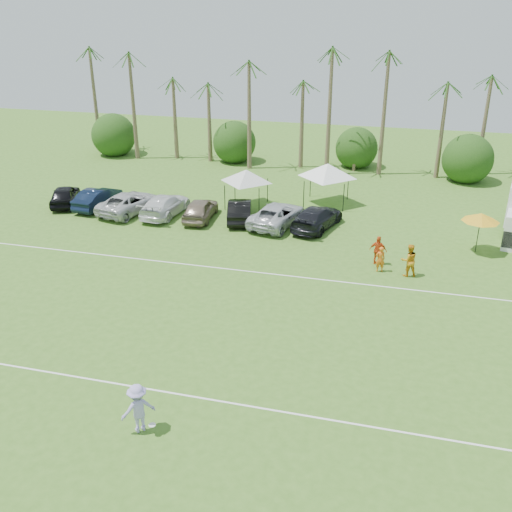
# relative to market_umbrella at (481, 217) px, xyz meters

# --- Properties ---
(ground) EXTENTS (120.00, 120.00, 0.00)m
(ground) POSITION_rel_market_umbrella_xyz_m (-15.54, -20.52, -2.36)
(ground) COLOR #3E6A20
(ground) RESTS_ON ground
(field_lines) EXTENTS (80.00, 12.10, 0.01)m
(field_lines) POSITION_rel_market_umbrella_xyz_m (-15.54, -12.52, -2.36)
(field_lines) COLOR white
(field_lines) RESTS_ON ground
(palm_tree_0) EXTENTS (2.40, 2.40, 8.90)m
(palm_tree_0) POSITION_rel_market_umbrella_xyz_m (-37.54, 17.48, 5.12)
(palm_tree_0) COLOR brown
(palm_tree_0) RESTS_ON ground
(palm_tree_1) EXTENTS (2.40, 2.40, 9.90)m
(palm_tree_1) POSITION_rel_market_umbrella_xyz_m (-32.54, 17.48, 5.99)
(palm_tree_1) COLOR brown
(palm_tree_1) RESTS_ON ground
(palm_tree_2) EXTENTS (2.40, 2.40, 10.90)m
(palm_tree_2) POSITION_rel_market_umbrella_xyz_m (-27.54, 17.48, 6.85)
(palm_tree_2) COLOR brown
(palm_tree_2) RESTS_ON ground
(palm_tree_3) EXTENTS (2.40, 2.40, 11.90)m
(palm_tree_3) POSITION_rel_market_umbrella_xyz_m (-23.54, 17.48, 7.70)
(palm_tree_3) COLOR brown
(palm_tree_3) RESTS_ON ground
(palm_tree_4) EXTENTS (2.40, 2.40, 8.90)m
(palm_tree_4) POSITION_rel_market_umbrella_xyz_m (-19.54, 17.48, 5.12)
(palm_tree_4) COLOR brown
(palm_tree_4) RESTS_ON ground
(palm_tree_5) EXTENTS (2.40, 2.40, 9.90)m
(palm_tree_5) POSITION_rel_market_umbrella_xyz_m (-15.54, 17.48, 5.99)
(palm_tree_5) COLOR brown
(palm_tree_5) RESTS_ON ground
(palm_tree_6) EXTENTS (2.40, 2.40, 10.90)m
(palm_tree_6) POSITION_rel_market_umbrella_xyz_m (-11.54, 17.48, 6.85)
(palm_tree_6) COLOR brown
(palm_tree_6) RESTS_ON ground
(palm_tree_7) EXTENTS (2.40, 2.40, 11.90)m
(palm_tree_7) POSITION_rel_market_umbrella_xyz_m (-7.54, 17.48, 7.70)
(palm_tree_7) COLOR brown
(palm_tree_7) RESTS_ON ground
(palm_tree_8) EXTENTS (2.40, 2.40, 8.90)m
(palm_tree_8) POSITION_rel_market_umbrella_xyz_m (-2.54, 17.48, 5.12)
(palm_tree_8) COLOR brown
(palm_tree_8) RESTS_ON ground
(palm_tree_9) EXTENTS (2.40, 2.40, 9.90)m
(palm_tree_9) POSITION_rel_market_umbrella_xyz_m (2.46, 17.48, 5.99)
(palm_tree_9) COLOR brown
(palm_tree_9) RESTS_ON ground
(bush_tree_0) EXTENTS (4.00, 4.00, 4.00)m
(bush_tree_0) POSITION_rel_market_umbrella_xyz_m (-34.54, 18.48, -0.57)
(bush_tree_0) COLOR brown
(bush_tree_0) RESTS_ON ground
(bush_tree_1) EXTENTS (4.00, 4.00, 4.00)m
(bush_tree_1) POSITION_rel_market_umbrella_xyz_m (-21.54, 18.48, -0.57)
(bush_tree_1) COLOR brown
(bush_tree_1) RESTS_ON ground
(bush_tree_2) EXTENTS (4.00, 4.00, 4.00)m
(bush_tree_2) POSITION_rel_market_umbrella_xyz_m (-9.54, 18.48, -0.57)
(bush_tree_2) COLOR brown
(bush_tree_2) RESTS_ON ground
(bush_tree_3) EXTENTS (4.00, 4.00, 4.00)m
(bush_tree_3) POSITION_rel_market_umbrella_xyz_m (0.46, 18.48, -0.57)
(bush_tree_3) COLOR brown
(bush_tree_3) RESTS_ON ground
(sideline_player_a) EXTENTS (0.67, 0.54, 1.59)m
(sideline_player_a) POSITION_rel_market_umbrella_xyz_m (-5.82, -4.53, -1.57)
(sideline_player_a) COLOR orange
(sideline_player_a) RESTS_ON ground
(sideline_player_b) EXTENTS (1.16, 1.04, 1.98)m
(sideline_player_b) POSITION_rel_market_umbrella_xyz_m (-4.18, -4.71, -1.37)
(sideline_player_b) COLOR orange
(sideline_player_b) RESTS_ON ground
(sideline_player_c) EXTENTS (1.12, 0.60, 1.82)m
(sideline_player_c) POSITION_rel_market_umbrella_xyz_m (-6.02, -3.52, -1.45)
(sideline_player_c) COLOR #D24A17
(sideline_player_c) RESTS_ON ground
(canopy_tent_left) EXTENTS (4.21, 4.21, 3.41)m
(canopy_tent_left) POSITION_rel_market_umbrella_xyz_m (-16.71, 5.07, 0.56)
(canopy_tent_left) COLOR black
(canopy_tent_left) RESTS_ON ground
(canopy_tent_right) EXTENTS (4.72, 4.72, 3.82)m
(canopy_tent_right) POSITION_rel_market_umbrella_xyz_m (-10.72, 7.13, 0.91)
(canopy_tent_right) COLOR black
(canopy_tent_right) RESTS_ON ground
(market_umbrella) EXTENTS (2.37, 2.37, 2.63)m
(market_umbrella) POSITION_rel_market_umbrella_xyz_m (0.00, 0.00, 0.00)
(market_umbrella) COLOR black
(market_umbrella) RESTS_ON ground
(frisbee_player) EXTENTS (1.46, 1.42, 2.00)m
(frisbee_player) POSITION_rel_market_umbrella_xyz_m (-13.67, -20.87, -1.36)
(frisbee_player) COLOR #A99CDE
(frisbee_player) RESTS_ON ground
(parked_car_0) EXTENTS (3.41, 4.96, 1.57)m
(parked_car_0) POSITION_rel_market_umbrella_xyz_m (-30.66, 1.68, -1.58)
(parked_car_0) COLOR black
(parked_car_0) RESTS_ON ground
(parked_car_1) EXTENTS (2.08, 4.88, 1.57)m
(parked_car_1) POSITION_rel_market_umbrella_xyz_m (-27.79, 1.69, -1.58)
(parked_car_1) COLOR black
(parked_car_1) RESTS_ON ground
(parked_car_2) EXTENTS (3.78, 6.07, 1.57)m
(parked_car_2) POSITION_rel_market_umbrella_xyz_m (-24.92, 1.31, -1.58)
(parked_car_2) COLOR beige
(parked_car_2) RESTS_ON ground
(parked_car_3) EXTENTS (2.55, 5.53, 1.57)m
(parked_car_3) POSITION_rel_market_umbrella_xyz_m (-22.06, 1.45, -1.58)
(parked_car_3) COLOR silver
(parked_car_3) RESTS_ON ground
(parked_car_4) EXTENTS (2.17, 4.72, 1.57)m
(parked_car_4) POSITION_rel_market_umbrella_xyz_m (-19.19, 1.28, -1.58)
(parked_car_4) COLOR #81705B
(parked_car_4) RESTS_ON ground
(parked_car_5) EXTENTS (2.78, 5.02, 1.57)m
(parked_car_5) POSITION_rel_market_umbrella_xyz_m (-16.32, 1.78, -1.58)
(parked_car_5) COLOR black
(parked_car_5) RESTS_ON ground
(parked_car_6) EXTENTS (3.71, 6.05, 1.57)m
(parked_car_6) POSITION_rel_market_umbrella_xyz_m (-13.45, 1.50, -1.58)
(parked_car_6) COLOR silver
(parked_car_6) RESTS_ON ground
(parked_car_7) EXTENTS (3.54, 5.78, 1.57)m
(parked_car_7) POSITION_rel_market_umbrella_xyz_m (-10.59, 1.66, -1.58)
(parked_car_7) COLOR black
(parked_car_7) RESTS_ON ground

